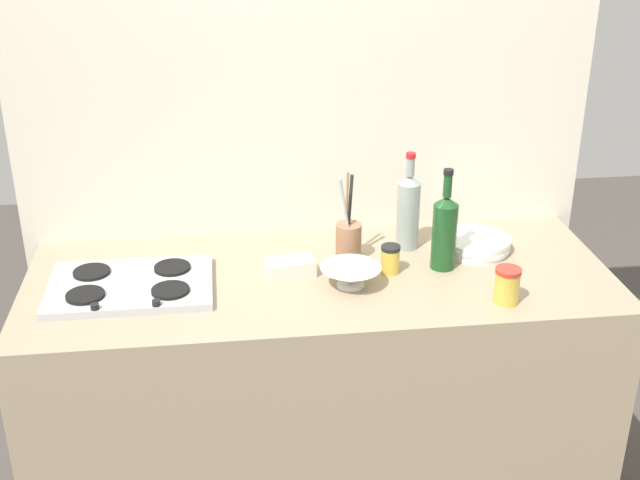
{
  "coord_description": "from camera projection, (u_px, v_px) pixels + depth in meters",
  "views": [
    {
      "loc": [
        -0.28,
        -2.25,
        2.07
      ],
      "look_at": [
        0.0,
        0.0,
        1.02
      ],
      "focal_mm": 46.54,
      "sensor_mm": 36.0,
      "label": 1
    }
  ],
  "objects": [
    {
      "name": "mixing_bowl",
      "position": [
        351.0,
        275.0,
        2.47
      ],
      "size": [
        0.18,
        0.18,
        0.06
      ],
      "color": "white",
      "rests_on": "counter_block"
    },
    {
      "name": "stovetop_hob",
      "position": [
        131.0,
        285.0,
        2.46
      ],
      "size": [
        0.48,
        0.33,
        0.04
      ],
      "color": "#B2B2B7",
      "rests_on": "counter_block"
    },
    {
      "name": "plate_stack",
      "position": [
        475.0,
        244.0,
        2.7
      ],
      "size": [
        0.23,
        0.23,
        0.05
      ],
      "color": "white",
      "rests_on": "counter_block"
    },
    {
      "name": "backsplash_panel",
      "position": [
        306.0,
        147.0,
        2.77
      ],
      "size": [
        1.9,
        0.06,
        2.38
      ],
      "primitive_type": "cube",
      "color": "beige",
      "rests_on": "ground"
    },
    {
      "name": "condiment_jar_front",
      "position": [
        390.0,
        259.0,
        2.55
      ],
      "size": [
        0.06,
        0.06,
        0.09
      ],
      "color": "gold",
      "rests_on": "counter_block"
    },
    {
      "name": "utensil_crock",
      "position": [
        348.0,
        239.0,
        2.62
      ],
      "size": [
        0.08,
        0.08,
        0.29
      ],
      "color": "#996B4C",
      "rests_on": "counter_block"
    },
    {
      "name": "wine_bottle_leftmost",
      "position": [
        408.0,
        210.0,
        2.68
      ],
      "size": [
        0.07,
        0.07,
        0.33
      ],
      "color": "gray",
      "rests_on": "counter_block"
    },
    {
      "name": "counter_block",
      "position": [
        320.0,
        397.0,
        2.74
      ],
      "size": [
        1.8,
        0.7,
        0.9
      ],
      "primitive_type": "cube",
      "color": "tan",
      "rests_on": "ground"
    },
    {
      "name": "condiment_jar_rear",
      "position": [
        507.0,
        285.0,
        2.37
      ],
      "size": [
        0.07,
        0.07,
        0.11
      ],
      "color": "gold",
      "rests_on": "counter_block"
    },
    {
      "name": "butter_dish",
      "position": [
        290.0,
        268.0,
        2.54
      ],
      "size": [
        0.16,
        0.11,
        0.05
      ],
      "primitive_type": "cube",
      "rotation": [
        0.0,
        0.0,
        0.18
      ],
      "color": "silver",
      "rests_on": "counter_block"
    },
    {
      "name": "wine_bottle_mid_left",
      "position": [
        445.0,
        230.0,
        2.55
      ],
      "size": [
        0.08,
        0.08,
        0.33
      ],
      "color": "#19471E",
      "rests_on": "counter_block"
    }
  ]
}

